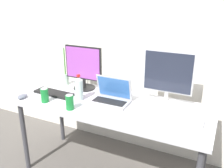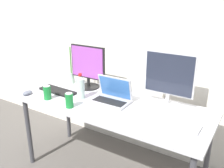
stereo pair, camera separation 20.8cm
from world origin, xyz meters
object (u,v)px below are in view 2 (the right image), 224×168
object	(u,v)px
work_desk	(112,110)
soda_can_by_laptop	(69,100)
bamboo_vase	(71,76)
mouse_by_keyboard	(27,93)
water_bottle	(81,87)
soda_can_near_keyboard	(47,93)
keyboard_aux	(174,124)
monitor_center	(169,78)
monitor_left	(88,66)
keyboard_main	(58,91)
laptop_silver	(112,96)

from	to	relation	value
work_desk	soda_can_by_laptop	distance (m)	0.38
work_desk	bamboo_vase	xyz separation A→B (m)	(-0.63, 0.21, 0.14)
work_desk	mouse_by_keyboard	world-z (taller)	mouse_by_keyboard
work_desk	soda_can_by_laptop	world-z (taller)	soda_can_by_laptop
water_bottle	soda_can_near_keyboard	world-z (taller)	water_bottle
water_bottle	soda_can_by_laptop	bearing A→B (deg)	-79.66
work_desk	keyboard_aux	size ratio (longest dim) A/B	4.61
monitor_center	mouse_by_keyboard	distance (m)	1.30
monitor_left	bamboo_vase	world-z (taller)	monitor_left
water_bottle	work_desk	bearing A→B (deg)	9.62
soda_can_by_laptop	bamboo_vase	bearing A→B (deg)	128.79
water_bottle	bamboo_vase	bearing A→B (deg)	141.70
soda_can_near_keyboard	mouse_by_keyboard	bearing A→B (deg)	-173.11
keyboard_aux	soda_can_by_laptop	bearing A→B (deg)	-167.19
work_desk	bamboo_vase	size ratio (longest dim) A/B	4.37
monitor_left	mouse_by_keyboard	xyz separation A→B (m)	(-0.37, -0.45, -0.20)
monitor_left	keyboard_main	distance (m)	0.37
laptop_silver	keyboard_main	size ratio (longest dim) A/B	0.84
soda_can_near_keyboard	keyboard_aux	bearing A→B (deg)	7.52
laptop_silver	mouse_by_keyboard	bearing A→B (deg)	-159.45
mouse_by_keyboard	soda_can_by_laptop	world-z (taller)	soda_can_by_laptop
laptop_silver	water_bottle	world-z (taller)	water_bottle
monitor_center	keyboard_main	bearing A→B (deg)	-165.01
monitor_center	soda_can_near_keyboard	xyz separation A→B (m)	(-0.95, -0.44, -0.18)
water_bottle	bamboo_vase	size ratio (longest dim) A/B	0.61
water_bottle	bamboo_vase	xyz separation A→B (m)	(-0.34, 0.26, -0.03)
keyboard_main	keyboard_aux	distance (m)	1.16
keyboard_main	work_desk	bearing A→B (deg)	7.43
work_desk	keyboard_main	bearing A→B (deg)	-175.46
laptop_silver	water_bottle	xyz separation A→B (m)	(-0.28, -0.08, 0.06)
monitor_left	keyboard_aux	size ratio (longest dim) A/B	1.16
soda_can_near_keyboard	work_desk	bearing A→B (deg)	22.26
soda_can_near_keyboard	soda_can_by_laptop	size ratio (longest dim) A/B	1.00
bamboo_vase	monitor_left	bearing A→B (deg)	-2.52
monitor_center	soda_can_by_laptop	distance (m)	0.84
keyboard_main	mouse_by_keyboard	distance (m)	0.28
work_desk	monitor_center	xyz separation A→B (m)	(0.41, 0.22, 0.31)
keyboard_main	mouse_by_keyboard	xyz separation A→B (m)	(-0.19, -0.20, 0.01)
keyboard_aux	mouse_by_keyboard	size ratio (longest dim) A/B	3.54
monitor_left	soda_can_near_keyboard	bearing A→B (deg)	-107.74
monitor_left	soda_can_near_keyboard	size ratio (longest dim) A/B	3.36
monitor_left	keyboard_aux	xyz separation A→B (m)	(0.98, -0.28, -0.21)
soda_can_by_laptop	mouse_by_keyboard	bearing A→B (deg)	-179.68
laptop_silver	soda_can_near_keyboard	size ratio (longest dim) A/B	2.59
monitor_center	mouse_by_keyboard	bearing A→B (deg)	-158.38
monitor_center	keyboard_aux	xyz separation A→B (m)	(0.17, -0.29, -0.24)
work_desk	soda_can_by_laptop	size ratio (longest dim) A/B	13.41
work_desk	laptop_silver	bearing A→B (deg)	121.40
work_desk	soda_can_near_keyboard	xyz separation A→B (m)	(-0.54, -0.22, 0.13)
soda_can_by_laptop	laptop_silver	bearing A→B (deg)	49.25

